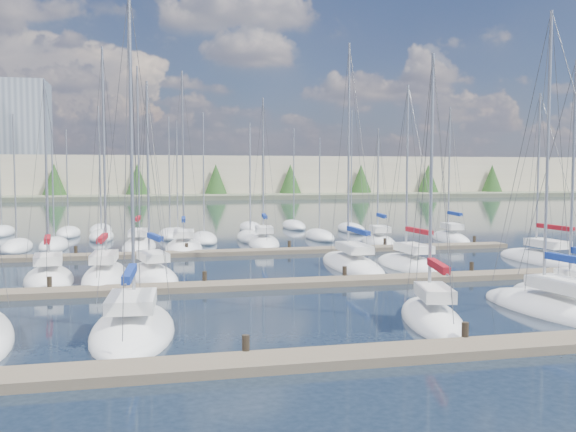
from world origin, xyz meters
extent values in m
plane|color=#192432|center=(0.00, 60.00, 0.00)|extent=(400.00, 400.00, 0.00)
cube|color=#6B5E4C|center=(0.00, 2.00, 0.15)|extent=(44.00, 1.80, 0.35)
cylinder|color=#2D261C|center=(-4.00, 2.90, 0.30)|extent=(0.26, 0.26, 1.10)
cylinder|color=#2D261C|center=(4.00, 2.90, 0.30)|extent=(0.26, 0.26, 1.10)
cube|color=#6B5E4C|center=(0.00, 16.00, 0.15)|extent=(44.00, 1.80, 0.35)
cylinder|color=#2D261C|center=(-12.00, 16.90, 0.30)|extent=(0.26, 0.26, 1.10)
cylinder|color=#2D261C|center=(-4.00, 16.90, 0.30)|extent=(0.26, 0.26, 1.10)
cylinder|color=#2D261C|center=(4.00, 16.90, 0.30)|extent=(0.26, 0.26, 1.10)
cylinder|color=#2D261C|center=(12.00, 16.90, 0.30)|extent=(0.26, 0.26, 1.10)
cube|color=#6B5E4C|center=(0.00, 30.00, 0.15)|extent=(44.00, 1.80, 0.35)
cylinder|color=#2D261C|center=(-12.00, 30.90, 0.30)|extent=(0.26, 0.26, 1.10)
cylinder|color=#2D261C|center=(-4.00, 30.90, 0.30)|extent=(0.26, 0.26, 1.10)
cylinder|color=#2D261C|center=(4.00, 30.90, 0.30)|extent=(0.26, 0.26, 1.10)
cylinder|color=#2D261C|center=(12.00, 30.90, 0.30)|extent=(0.26, 0.26, 1.10)
cylinder|color=#2D261C|center=(20.00, 30.90, 0.30)|extent=(0.26, 0.26, 1.10)
ellipsoid|color=white|center=(10.50, 6.83, 0.05)|extent=(4.02, 9.24, 1.60)
cube|color=silver|center=(10.56, 6.39, 1.35)|extent=(1.98, 3.31, 0.50)
cylinder|color=#9EA0A5|center=(10.41, 7.54, 7.22)|extent=(0.14, 0.14, 12.25)
ellipsoid|color=white|center=(20.06, 35.30, 0.05)|extent=(3.18, 7.96, 1.60)
cube|color=black|center=(20.06, 35.30, 0.05)|extent=(1.62, 3.83, 0.12)
cube|color=silver|center=(20.02, 34.92, 1.35)|extent=(1.56, 2.84, 0.50)
cylinder|color=#9EA0A5|center=(20.14, 35.92, 6.59)|extent=(0.14, 0.14, 10.98)
cylinder|color=#9EA0A5|center=(19.94, 34.30, 2.40)|extent=(0.49, 3.24, 0.10)
cube|color=navy|center=(19.94, 34.30, 2.52)|extent=(0.66, 3.01, 0.30)
cylinder|color=#9EA0A5|center=(12.82, 8.99, 6.33)|extent=(0.14, 0.14, 10.45)
ellipsoid|color=white|center=(-9.41, 20.67, 0.05)|extent=(2.91, 8.86, 1.60)
cube|color=silver|center=(-9.44, 20.23, 1.35)|extent=(1.51, 3.13, 0.50)
cylinder|color=#9EA0A5|center=(-9.38, 21.37, 7.30)|extent=(0.14, 0.14, 12.40)
cylinder|color=#9EA0A5|center=(-9.47, 19.54, 2.40)|extent=(0.28, 3.68, 0.10)
cube|color=maroon|center=(-9.47, 19.54, 2.52)|extent=(0.47, 3.39, 0.30)
ellipsoid|color=white|center=(-7.50, 35.63, 0.05)|extent=(3.30, 8.91, 1.60)
cube|color=black|center=(-7.50, 35.63, 0.05)|extent=(1.69, 4.28, 0.12)
cube|color=silver|center=(-7.54, 35.20, 1.35)|extent=(1.68, 3.16, 0.50)
cylinder|color=#9EA0A5|center=(-7.45, 36.33, 7.97)|extent=(0.14, 0.14, 13.74)
cylinder|color=#9EA0A5|center=(-7.59, 34.50, 2.40)|extent=(0.38, 3.67, 0.10)
cube|color=maroon|center=(-7.59, 34.50, 2.52)|extent=(0.56, 3.39, 0.30)
ellipsoid|color=white|center=(4.37, 6.36, 0.05)|extent=(3.73, 7.42, 1.60)
cube|color=maroon|center=(4.37, 6.36, 0.05)|extent=(1.88, 3.58, 0.12)
cube|color=silver|center=(4.30, 6.01, 1.35)|extent=(1.74, 2.69, 0.50)
cylinder|color=#9EA0A5|center=(4.50, 6.91, 6.12)|extent=(0.14, 0.14, 10.04)
cylinder|color=#9EA0A5|center=(4.17, 5.46, 2.40)|extent=(0.76, 2.93, 0.10)
cube|color=maroon|center=(4.17, 5.46, 2.52)|extent=(0.90, 2.74, 0.30)
ellipsoid|color=white|center=(-4.01, 33.87, 0.05)|extent=(3.46, 8.25, 1.60)
cube|color=silver|center=(-4.03, 33.47, 1.35)|extent=(1.80, 2.93, 0.50)
cylinder|color=#9EA0A5|center=(-3.96, 34.52, 7.70)|extent=(0.14, 0.14, 13.19)
cylinder|color=#9EA0A5|center=(-4.08, 32.83, 2.40)|extent=(0.32, 3.39, 0.10)
cube|color=navy|center=(-4.08, 32.83, 2.52)|extent=(0.51, 3.13, 0.30)
ellipsoid|color=white|center=(6.09, 21.84, 0.05)|extent=(3.06, 10.41, 1.60)
cube|color=silver|center=(6.07, 21.32, 1.35)|extent=(1.63, 3.66, 0.50)
cylinder|color=#9EA0A5|center=(6.11, 22.66, 7.87)|extent=(0.14, 0.14, 13.54)
cylinder|color=#9EA0A5|center=(6.05, 20.49, 2.40)|extent=(0.21, 4.34, 0.10)
cube|color=navy|center=(6.05, 20.49, 2.52)|extent=(0.40, 4.00, 0.30)
ellipsoid|color=white|center=(19.74, 21.12, 0.05)|extent=(3.31, 9.09, 1.60)
cube|color=silver|center=(19.77, 20.68, 1.35)|extent=(1.71, 3.22, 0.50)
cylinder|color=#9EA0A5|center=(19.70, 21.84, 6.38)|extent=(0.14, 0.14, 10.57)
cylinder|color=#9EA0A5|center=(19.82, 19.96, 2.40)|extent=(0.33, 3.75, 0.10)
cube|color=maroon|center=(19.82, 19.96, 2.52)|extent=(0.51, 3.47, 0.30)
ellipsoid|color=white|center=(2.91, 35.85, 0.05)|extent=(3.55, 8.06, 1.60)
cube|color=maroon|center=(2.91, 35.85, 0.05)|extent=(1.81, 3.88, 0.12)
cube|color=silver|center=(2.86, 35.46, 1.35)|extent=(1.76, 2.89, 0.50)
cylinder|color=#9EA0A5|center=(2.99, 36.47, 6.82)|extent=(0.14, 0.14, 11.45)
cylinder|color=#9EA0A5|center=(2.78, 34.85, 2.40)|extent=(0.50, 3.26, 0.10)
cube|color=navy|center=(2.78, 34.85, 2.52)|extent=(0.67, 3.03, 0.30)
ellipsoid|color=white|center=(-6.76, 20.34, 0.05)|extent=(4.02, 7.56, 1.60)
cube|color=maroon|center=(-6.76, 20.34, 0.05)|extent=(2.03, 3.65, 0.12)
cube|color=silver|center=(-6.68, 19.99, 1.35)|extent=(1.90, 2.76, 0.50)
cylinder|color=#9EA0A5|center=(-6.89, 20.90, 6.32)|extent=(0.14, 0.14, 10.44)
cylinder|color=#9EA0A5|center=(-6.56, 19.43, 2.40)|extent=(0.76, 2.97, 0.10)
cube|color=navy|center=(-6.56, 19.43, 2.52)|extent=(0.90, 2.77, 0.30)
ellipsoid|color=white|center=(-12.51, 20.51, 0.05)|extent=(3.46, 7.39, 1.60)
cube|color=black|center=(-12.51, 20.51, 0.05)|extent=(1.77, 3.56, 0.12)
cube|color=silver|center=(-12.47, 20.16, 1.35)|extent=(1.75, 2.65, 0.50)
cylinder|color=#9EA0A5|center=(-12.57, 21.08, 6.28)|extent=(0.14, 0.14, 10.36)
cylinder|color=#9EA0A5|center=(-12.41, 19.59, 2.40)|extent=(0.41, 3.00, 0.10)
cube|color=maroon|center=(-12.41, 19.59, 2.52)|extent=(0.59, 2.78, 0.30)
ellipsoid|color=white|center=(9.73, 20.68, 0.05)|extent=(3.21, 8.45, 1.60)
cube|color=black|center=(9.73, 20.68, 0.05)|extent=(1.65, 4.06, 0.12)
cube|color=silver|center=(9.75, 20.27, 1.35)|extent=(1.66, 2.99, 0.50)
cylinder|color=#9EA0A5|center=(9.69, 21.34, 6.48)|extent=(0.14, 0.14, 10.77)
cylinder|color=#9EA0A5|center=(9.79, 19.60, 2.40)|extent=(0.31, 3.49, 0.10)
cube|color=maroon|center=(9.79, 19.60, 2.52)|extent=(0.49, 3.22, 0.30)
ellipsoid|color=white|center=(12.71, 34.12, 0.05)|extent=(3.55, 7.51, 1.60)
cube|color=silver|center=(12.66, 33.77, 1.35)|extent=(1.75, 2.70, 0.50)
cylinder|color=#9EA0A5|center=(12.79, 34.70, 5.54)|extent=(0.14, 0.14, 8.88)
cylinder|color=#9EA0A5|center=(12.58, 33.20, 2.40)|extent=(0.53, 3.02, 0.10)
cube|color=navy|center=(12.58, 33.20, 2.52)|extent=(0.69, 2.80, 0.30)
ellipsoid|color=white|center=(-7.70, 7.37, 0.05)|extent=(3.75, 8.68, 1.60)
cube|color=silver|center=(-7.73, 6.95, 1.35)|extent=(1.95, 3.08, 0.50)
cylinder|color=#9EA0A5|center=(-7.65, 8.05, 7.21)|extent=(0.14, 0.14, 12.21)
cylinder|color=#9EA0A5|center=(-7.78, 6.27, 2.40)|extent=(0.35, 3.56, 0.10)
cube|color=navy|center=(-7.78, 6.27, 2.52)|extent=(0.53, 3.29, 0.30)
cylinder|color=#9EA0A5|center=(-20.75, 49.89, 6.50)|extent=(0.12, 0.12, 11.20)
ellipsoid|color=white|center=(-20.75, 49.89, 0.25)|extent=(2.20, 6.40, 1.40)
cylinder|color=#9EA0A5|center=(-3.94, 43.45, 5.97)|extent=(0.12, 0.12, 10.14)
ellipsoid|color=white|center=(-3.94, 43.45, 0.25)|extent=(2.20, 6.40, 1.40)
cylinder|color=#9EA0A5|center=(-4.68, 43.24, 6.14)|extent=(0.12, 0.12, 10.49)
ellipsoid|color=white|center=(-4.68, 43.24, 0.25)|extent=(2.20, 6.40, 1.40)
cylinder|color=#9EA0A5|center=(9.07, 50.53, 5.93)|extent=(0.12, 0.12, 10.06)
ellipsoid|color=white|center=(9.07, 50.53, 0.25)|extent=(2.20, 6.40, 1.40)
cylinder|color=#9EA0A5|center=(-14.23, 47.33, 5.60)|extent=(0.12, 0.12, 9.39)
ellipsoid|color=white|center=(-14.23, 47.33, 0.25)|extent=(2.20, 6.40, 1.40)
cylinder|color=#9EA0A5|center=(-16.97, 36.19, 5.83)|extent=(0.12, 0.12, 9.85)
ellipsoid|color=white|center=(-16.97, 36.19, 0.25)|extent=(2.20, 6.40, 1.40)
cylinder|color=#9EA0A5|center=(-14.23, 36.83, 5.55)|extent=(0.12, 0.12, 9.30)
ellipsoid|color=white|center=(-14.23, 36.83, 0.25)|extent=(2.20, 6.40, 1.40)
cylinder|color=#9EA0A5|center=(13.97, 45.41, 6.74)|extent=(0.12, 0.12, 11.68)
ellipsoid|color=white|center=(13.97, 45.41, 0.25)|extent=(2.20, 6.40, 1.40)
cylinder|color=#9EA0A5|center=(2.31, 39.32, 5.78)|extent=(0.12, 0.12, 9.76)
ellipsoid|color=white|center=(2.31, 39.32, 0.25)|extent=(2.20, 6.40, 1.40)
cylinder|color=#9EA0A5|center=(-11.34, 49.91, 6.87)|extent=(0.12, 0.12, 11.95)
ellipsoid|color=white|center=(-11.34, 49.91, 0.25)|extent=(2.20, 6.40, 1.40)
cylinder|color=#9EA0A5|center=(8.76, 39.06, 5.13)|extent=(0.12, 0.12, 8.46)
ellipsoid|color=white|center=(8.76, 39.06, 0.25)|extent=(2.20, 6.40, 1.40)
cylinder|color=#9EA0A5|center=(-10.91, 43.47, 4.96)|extent=(0.12, 0.12, 8.12)
ellipsoid|color=white|center=(-10.91, 43.47, 0.25)|extent=(2.20, 6.40, 1.40)
cylinder|color=#9EA0A5|center=(4.00, 49.08, 5.90)|extent=(0.12, 0.12, 10.00)
ellipsoid|color=white|center=(4.00, 49.08, 0.25)|extent=(2.20, 6.40, 1.40)
cylinder|color=#9EA0A5|center=(-1.89, 38.97, 6.17)|extent=(0.12, 0.12, 10.54)
ellipsoid|color=white|center=(-1.89, 38.97, 0.25)|extent=(2.20, 6.40, 1.40)
cube|color=#666B51|center=(0.00, 150.00, 0.50)|extent=(400.00, 60.00, 1.00)
cube|color=beige|center=(10.00, 140.00, 5.00)|extent=(200.00, 12.00, 10.00)
cube|color=slate|center=(-40.00, 165.00, 15.00)|extent=(18.00, 15.00, 30.00)
cone|color=#284C1E|center=(-26.00, 133.00, 4.00)|extent=(6.00, 6.00, 8.00)
cone|color=#284C1E|center=(-8.00, 133.00, 4.00)|extent=(6.00, 6.00, 8.00)
cone|color=#284C1E|center=(10.00, 133.00, 4.00)|extent=(6.00, 6.00, 8.00)
cone|color=#284C1E|center=(28.00, 133.00, 4.00)|extent=(6.00, 6.00, 8.00)
cone|color=#284C1E|center=(46.00, 133.00, 4.00)|extent=(6.00, 6.00, 8.00)
cone|color=#284C1E|center=(64.00, 133.00, 4.00)|extent=(6.00, 6.00, 8.00)
cone|color=#284C1E|center=(82.00, 133.00, 4.00)|extent=(6.00, 6.00, 8.00)
camera|label=1|loc=(-7.34, -17.83, 6.28)|focal=40.00mm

